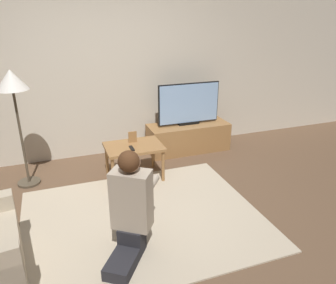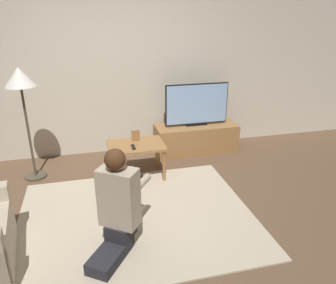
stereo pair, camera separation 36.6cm
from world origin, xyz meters
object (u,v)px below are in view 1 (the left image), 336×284
at_px(tv, 189,104).
at_px(person_kneeling, 131,206).
at_px(coffee_table, 134,150).
at_px(floor_lamp, 13,89).

height_order(tv, person_kneeling, tv).
bearing_deg(person_kneeling, tv, -89.96).
height_order(coffee_table, floor_lamp, floor_lamp).
relative_size(coffee_table, floor_lamp, 0.50).
xyz_separation_m(tv, person_kneeling, (-1.41, -2.02, -0.27)).
distance_m(tv, floor_lamp, 2.42).
bearing_deg(coffee_table, person_kneeling, -105.23).
distance_m(coffee_table, floor_lamp, 1.58).
xyz_separation_m(coffee_table, floor_lamp, (-1.32, 0.32, 0.82)).
bearing_deg(coffee_table, tv, 31.97).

